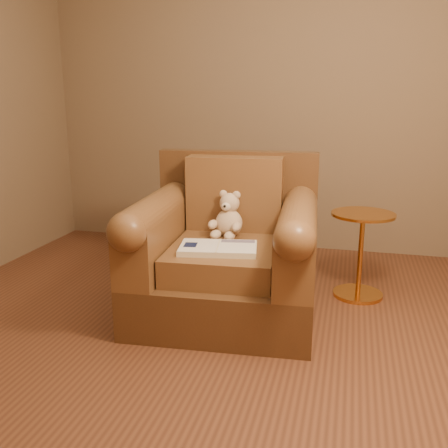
# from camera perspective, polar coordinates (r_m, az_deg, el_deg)

# --- Properties ---
(floor) EXTENTS (4.00, 4.00, 0.00)m
(floor) POSITION_cam_1_polar(r_m,az_deg,el_deg) (2.98, -2.59, -13.12)
(floor) COLOR brown
(floor) RESTS_ON ground
(room) EXTENTS (4.02, 4.02, 2.71)m
(room) POSITION_cam_1_polar(r_m,az_deg,el_deg) (2.66, -3.04, 21.67)
(room) COLOR #7E674D
(room) RESTS_ON ground
(armchair) EXTENTS (1.19, 1.13, 1.00)m
(armchair) POSITION_cam_1_polar(r_m,az_deg,el_deg) (3.23, 0.40, -3.42)
(armchair) COLOR #53341B
(armchair) RESTS_ON floor
(teddy_bear) EXTENTS (0.22, 0.25, 0.31)m
(teddy_bear) POSITION_cam_1_polar(r_m,az_deg,el_deg) (3.26, 0.46, 0.55)
(teddy_bear) COLOR beige
(teddy_bear) RESTS_ON armchair
(guidebook) EXTENTS (0.50, 0.35, 0.04)m
(guidebook) POSITION_cam_1_polar(r_m,az_deg,el_deg) (2.97, -0.68, -2.79)
(guidebook) COLOR beige
(guidebook) RESTS_ON armchair
(side_table) EXTENTS (0.43, 0.43, 0.60)m
(side_table) POSITION_cam_1_polar(r_m,az_deg,el_deg) (3.60, 15.34, -3.11)
(side_table) COLOR gold
(side_table) RESTS_ON floor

